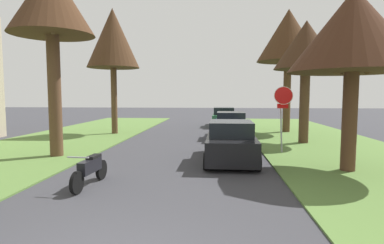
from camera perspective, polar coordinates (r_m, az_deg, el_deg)
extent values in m
cylinder|color=#9EA0A5|center=(14.51, 16.01, -0.89)|extent=(0.07, 0.59, 2.21)
cylinder|color=white|center=(14.11, 16.42, 4.67)|extent=(0.82, 0.27, 0.79)
cylinder|color=red|center=(14.12, 16.41, 4.67)|extent=(0.77, 0.27, 0.75)
cube|color=red|center=(14.23, 16.28, 2.82)|extent=(0.48, 0.11, 0.20)
cylinder|color=#533423|center=(11.57, 26.88, 0.02)|extent=(0.47, 0.47, 3.27)
cone|color=#422719|center=(11.73, 27.46, 14.68)|extent=(4.11, 4.11, 2.69)
cylinder|color=#533423|center=(11.55, 29.32, 11.02)|extent=(0.71, 0.94, 1.31)
cylinder|color=#533423|center=(11.76, 25.69, 10.92)|extent=(0.79, 0.77, 1.26)
cylinder|color=#533423|center=(12.06, 27.62, 11.31)|extent=(1.02, 0.72, 1.52)
cylinder|color=#4E3523|center=(17.47, 19.87, 2.73)|extent=(0.50, 0.50, 3.88)
cone|color=#3E2818|center=(17.66, 20.18, 13.13)|extent=(3.28, 3.28, 2.50)
cylinder|color=#4E3523|center=(17.19, 19.98, 11.66)|extent=(1.03, 0.58, 1.60)
cylinder|color=#4E3523|center=(17.28, 21.04, 10.67)|extent=(0.96, 0.67, 1.08)
cylinder|color=brown|center=(22.38, 16.98, 4.41)|extent=(0.50, 0.50, 4.80)
cone|color=#432B18|center=(22.74, 17.25, 14.92)|extent=(4.20, 4.20, 3.50)
cylinder|color=brown|center=(22.88, 18.81, 11.76)|extent=(0.59, 1.58, 1.26)
cylinder|color=brown|center=(23.10, 17.38, 12.11)|extent=(1.25, 0.66, 1.52)
cylinder|color=brown|center=(14.04, -23.84, 4.34)|extent=(0.52, 0.52, 4.95)
cone|color=#462C1A|center=(14.55, -24.40, 19.74)|extent=(3.35, 3.35, 2.79)
cylinder|color=brown|center=(14.92, -22.62, 15.95)|extent=(1.58, 0.41, 1.22)
cylinder|color=brown|center=(14.09, -25.21, 16.62)|extent=(0.92, 0.40, 1.19)
cylinder|color=brown|center=(21.11, -14.07, 3.78)|extent=(0.39, 0.39, 4.30)
cone|color=#442C1A|center=(21.43, -14.30, 14.68)|extent=(3.36, 3.36, 3.81)
cylinder|color=brown|center=(20.81, -13.68, 11.36)|extent=(0.92, 0.87, 1.31)
cylinder|color=brown|center=(20.83, -14.72, 10.99)|extent=(1.02, 0.27, 1.07)
cylinder|color=brown|center=(21.76, -13.98, 10.66)|extent=(1.22, 0.38, 1.03)
cube|color=black|center=(12.34, 7.08, -4.33)|extent=(1.87, 4.42, 0.85)
cube|color=black|center=(12.03, 7.15, -1.18)|extent=(1.62, 2.04, 0.56)
cylinder|color=black|center=(14.01, 3.29, -4.39)|extent=(0.21, 0.60, 0.60)
cylinder|color=black|center=(14.06, 10.41, -4.43)|extent=(0.21, 0.60, 0.60)
cylinder|color=black|center=(10.77, 2.67, -7.22)|extent=(0.21, 0.60, 0.60)
cylinder|color=black|center=(10.84, 11.98, -7.25)|extent=(0.21, 0.60, 0.60)
cube|color=navy|center=(18.95, 7.05, -1.10)|extent=(1.87, 4.42, 0.85)
cube|color=black|center=(18.67, 7.09, 0.98)|extent=(1.62, 2.04, 0.56)
cylinder|color=black|center=(20.62, 4.48, -1.40)|extent=(0.21, 0.60, 0.60)
cylinder|color=black|center=(20.67, 9.31, -1.44)|extent=(0.21, 0.60, 0.60)
cylinder|color=black|center=(17.34, 4.33, -2.60)|extent=(0.21, 0.60, 0.60)
cylinder|color=black|center=(17.40, 10.07, -2.64)|extent=(0.21, 0.60, 0.60)
cube|color=#28663D|center=(25.91, 5.83, 0.52)|extent=(1.87, 4.42, 0.85)
cube|color=black|center=(25.65, 5.85, 2.05)|extent=(1.62, 2.04, 0.56)
cylinder|color=black|center=(27.59, 3.98, 0.19)|extent=(0.21, 0.60, 0.60)
cylinder|color=black|center=(27.60, 7.60, 0.17)|extent=(0.21, 0.60, 0.60)
cylinder|color=black|center=(24.30, 3.81, -0.44)|extent=(0.21, 0.60, 0.60)
cylinder|color=black|center=(24.32, 7.91, -0.47)|extent=(0.21, 0.60, 0.60)
cylinder|color=black|center=(8.74, -20.34, -10.40)|extent=(0.14, 0.61, 0.60)
cylinder|color=black|center=(9.99, -16.25, -8.38)|extent=(0.14, 0.61, 0.60)
cube|color=black|center=(9.30, -18.20, -7.65)|extent=(0.31, 1.03, 0.36)
cube|color=black|center=(9.47, -17.54, -6.17)|extent=(0.26, 0.57, 0.12)
cylinder|color=#9EA0A5|center=(8.68, -20.15, -6.10)|extent=(0.60, 0.08, 0.04)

